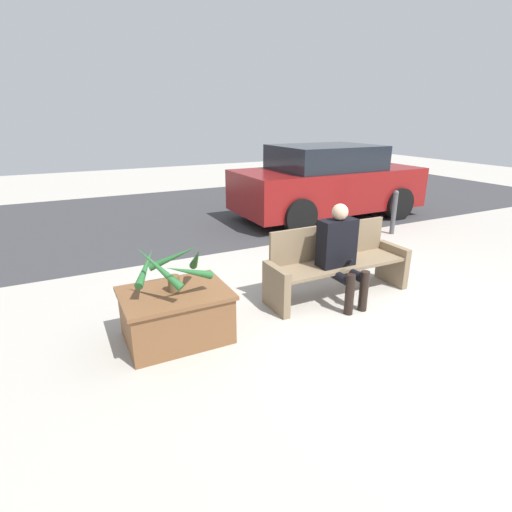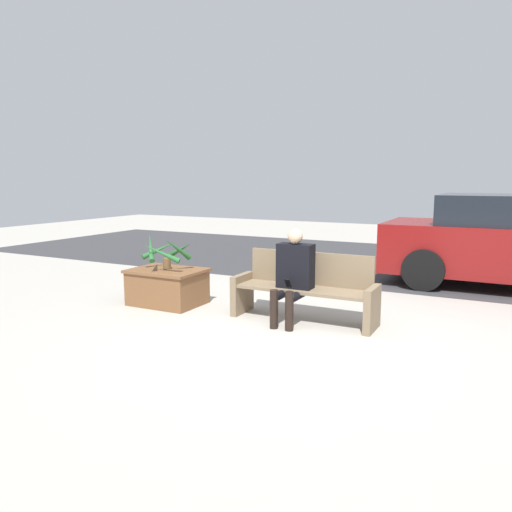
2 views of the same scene
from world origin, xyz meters
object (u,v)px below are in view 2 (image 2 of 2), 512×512
at_px(bench, 305,289).
at_px(planter_box, 167,285).
at_px(person_seated, 293,272).
at_px(potted_plant, 166,251).
at_px(parked_car, 511,242).

relative_size(bench, planter_box, 1.80).
bearing_deg(person_seated, bench, 62.13).
distance_m(bench, planter_box, 2.12).
bearing_deg(potted_plant, parked_car, 38.76).
height_order(planter_box, parked_car, parked_car).
xyz_separation_m(potted_plant, parked_car, (4.45, 3.57, -0.02)).
bearing_deg(planter_box, parked_car, 38.66).
distance_m(person_seated, potted_plant, 2.02).
height_order(potted_plant, parked_car, parked_car).
bearing_deg(parked_car, potted_plant, -141.24).
bearing_deg(bench, potted_plant, -175.58).
bearing_deg(person_seated, potted_plant, 179.48).
relative_size(planter_box, parked_car, 0.26).
bearing_deg(potted_plant, person_seated, -0.52).
relative_size(person_seated, parked_car, 0.29).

